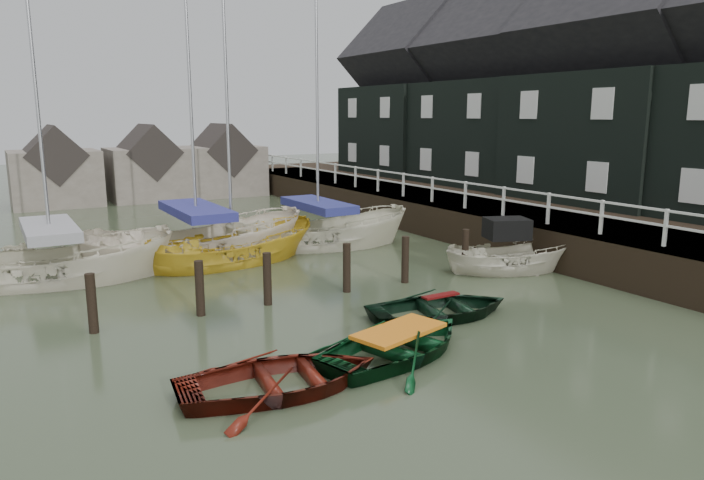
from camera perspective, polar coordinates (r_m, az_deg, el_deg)
ground at (r=14.74m, az=1.31°, el=-8.17°), size 120.00×120.00×0.00m
pier at (r=27.85m, az=7.14°, el=2.55°), size 3.04×32.00×2.70m
land_strip at (r=31.59m, az=15.10°, el=1.98°), size 14.00×38.00×1.50m
quay_houses at (r=30.28m, az=17.50°, el=12.26°), size 6.52×28.14×10.01m
mooring_pilings at (r=16.66m, az=-7.42°, el=-4.15°), size 13.72×0.22×1.80m
far_sheds at (r=38.80m, az=-18.26°, el=6.25°), size 14.00×4.08×4.39m
rowboat_red at (r=11.77m, az=-6.44°, el=-13.47°), size 4.05×3.11×0.78m
rowboat_green at (r=13.26m, az=4.27°, el=-10.47°), size 4.47×3.70×0.80m
rowboat_dkgreen at (r=15.77m, az=8.02°, el=-6.96°), size 4.10×3.29×0.76m
motorboat at (r=20.58m, az=14.09°, el=-2.56°), size 4.50×3.02×2.51m
sailboat_a at (r=20.81m, az=-25.45°, el=-3.30°), size 7.39×4.15×10.66m
sailboat_b at (r=22.19m, az=-13.80°, el=-1.66°), size 7.70×3.18×11.35m
sailboat_c at (r=21.63m, az=-10.76°, el=-1.99°), size 6.43×3.09×9.93m
sailboat_d at (r=23.84m, az=-3.06°, el=-0.44°), size 7.37×4.45×11.94m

